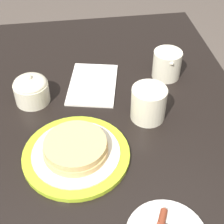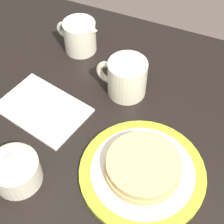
{
  "view_description": "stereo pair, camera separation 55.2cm",
  "coord_description": "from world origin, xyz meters",
  "views": [
    {
      "loc": [
        -0.5,
        -0.06,
        1.36
      ],
      "look_at": [
        0.12,
        -0.15,
        0.78
      ],
      "focal_mm": 55.0,
      "sensor_mm": 36.0,
      "label": 1
    },
    {
      "loc": [
        -0.06,
        0.26,
        1.35
      ],
      "look_at": [
        0.12,
        -0.15,
        0.78
      ],
      "focal_mm": 55.0,
      "sensor_mm": 36.0,
      "label": 2
    }
  ],
  "objects": [
    {
      "name": "dining_table",
      "position": [
        0.0,
        0.0,
        0.64
      ],
      "size": [
        1.35,
        1.04,
        0.75
      ],
      "color": "black",
      "rests_on": "ground_plane"
    },
    {
      "name": "pancake_plate",
      "position": [
        0.01,
        -0.05,
        0.77
      ],
      "size": [
        0.25,
        0.25,
        0.05
      ],
      "color": "#AAC628",
      "rests_on": "dining_table"
    },
    {
      "name": "coffee_mug",
      "position": [
        0.12,
        -0.24,
        0.8
      ],
      "size": [
        0.12,
        0.09,
        0.09
      ],
      "color": "beige",
      "rests_on": "dining_table"
    },
    {
      "name": "creamer_pitcher",
      "position": [
        0.29,
        -0.34,
        0.8
      ],
      "size": [
        0.12,
        0.08,
        0.09
      ],
      "color": "beige",
      "rests_on": "dining_table"
    },
    {
      "name": "sugar_bowl",
      "position": [
        0.23,
        0.05,
        0.79
      ],
      "size": [
        0.09,
        0.09,
        0.09
      ],
      "color": "beige",
      "rests_on": "dining_table"
    },
    {
      "name": "napkin",
      "position": [
        0.27,
        -0.12,
        0.76
      ],
      "size": [
        0.22,
        0.17,
        0.01
      ],
      "color": "silver",
      "rests_on": "dining_table"
    }
  ]
}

